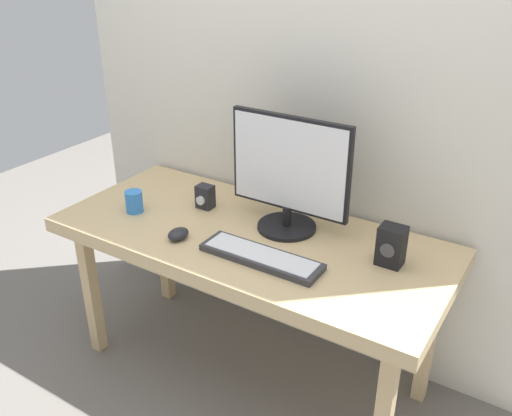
{
  "coord_description": "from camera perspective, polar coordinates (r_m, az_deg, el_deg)",
  "views": [
    {
      "loc": [
        1.05,
        -1.61,
        1.78
      ],
      "look_at": [
        0.03,
        0.0,
        0.83
      ],
      "focal_mm": 38.86,
      "sensor_mm": 36.0,
      "label": 1
    }
  ],
  "objects": [
    {
      "name": "wall_back",
      "position": [
        2.28,
        4.87,
        19.27
      ],
      "size": [
        2.26,
        0.04,
        3.0
      ],
      "primitive_type": "cube",
      "color": "silver",
      "rests_on": "ground_plane"
    },
    {
      "name": "audio_controller",
      "position": [
        2.39,
        -5.27,
        1.16
      ],
      "size": [
        0.07,
        0.07,
        0.1
      ],
      "color": "#232328",
      "rests_on": "desk"
    },
    {
      "name": "speaker_right",
      "position": [
        2.02,
        13.75,
        -3.79
      ],
      "size": [
        0.09,
        0.08,
        0.15
      ],
      "color": "black",
      "rests_on": "desk"
    },
    {
      "name": "keyboard_primary",
      "position": [
        2.02,
        0.53,
        -5.04
      ],
      "size": [
        0.47,
        0.13,
        0.03
      ],
      "color": "#333338",
      "rests_on": "desk"
    },
    {
      "name": "ground_plane",
      "position": [
        2.62,
        -0.61,
        -16.36
      ],
      "size": [
        6.0,
        6.0,
        0.0
      ],
      "primitive_type": "plane",
      "color": "slate"
    },
    {
      "name": "desk",
      "position": [
        2.23,
        -0.69,
        -4.08
      ],
      "size": [
        1.59,
        0.7,
        0.71
      ],
      "color": "tan",
      "rests_on": "ground_plane"
    },
    {
      "name": "coffee_mug",
      "position": [
        2.4,
        -12.43,
        0.65
      ],
      "size": [
        0.07,
        0.07,
        0.09
      ],
      "primitive_type": "cylinder",
      "color": "#337FD8",
      "rests_on": "desk"
    },
    {
      "name": "monitor",
      "position": [
        2.14,
        3.43,
        3.53
      ],
      "size": [
        0.5,
        0.24,
        0.47
      ],
      "color": "black",
      "rests_on": "desk"
    },
    {
      "name": "mouse",
      "position": [
        2.17,
        -8.01,
        -2.66
      ],
      "size": [
        0.07,
        0.1,
        0.04
      ],
      "primitive_type": "ellipsoid",
      "rotation": [
        0.0,
        0.0,
        -0.04
      ],
      "color": "#232328",
      "rests_on": "desk"
    }
  ]
}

